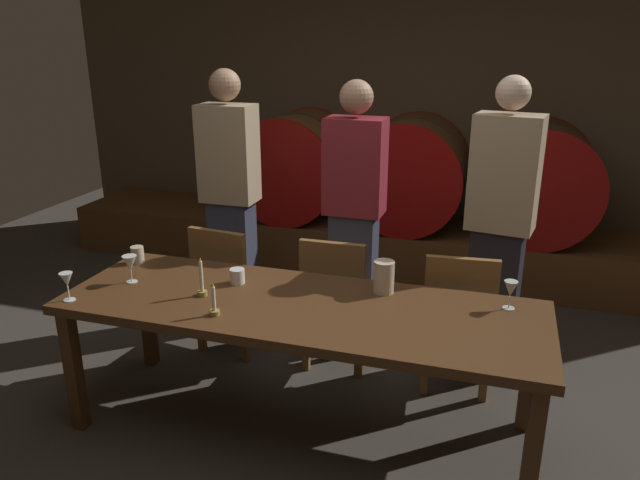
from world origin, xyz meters
name	(u,v)px	position (x,y,z in m)	size (l,w,h in m)	color
ground_plane	(330,424)	(0.00, 0.00, 0.00)	(9.11, 9.11, 0.00)	#3F3A33
back_wall	(421,116)	(0.00, 2.97, 1.31)	(7.01, 0.24, 2.63)	brown
barrel_shelf	(405,246)	(0.00, 2.42, 0.22)	(6.31, 0.90, 0.43)	brown
wine_barrel_left	(297,165)	(-1.03, 2.42, 0.90)	(0.95, 0.89, 0.95)	brown
wine_barrel_center	(411,172)	(0.02, 2.42, 0.90)	(0.95, 0.89, 0.95)	brown
wine_barrel_right	(538,180)	(1.06, 2.42, 0.90)	(0.95, 0.89, 0.95)	#513319
dining_table	(300,316)	(-0.14, -0.07, 0.67)	(2.46, 0.82, 0.74)	#4C2D16
chair_left	(228,283)	(-0.88, 0.61, 0.49)	(0.44, 0.44, 0.88)	brown
chair_center	(336,296)	(-0.14, 0.61, 0.49)	(0.40, 0.40, 0.88)	brown
chair_right	(458,315)	(0.61, 0.57, 0.49)	(0.43, 0.43, 0.88)	brown
guest_left	(230,198)	(-1.04, 1.04, 0.94)	(0.38, 0.24, 1.82)	#33384C
guest_center	(354,213)	(-0.13, 1.01, 0.91)	(0.38, 0.25, 1.77)	#33384C
guest_right	(499,228)	(0.79, 0.90, 0.94)	(0.41, 0.30, 1.82)	black
candle_left	(202,285)	(-0.66, -0.13, 0.80)	(0.05, 0.05, 0.21)	olive
candle_right	(214,307)	(-0.50, -0.31, 0.79)	(0.05, 0.05, 0.17)	olive
pitcher	(384,277)	(0.23, 0.20, 0.83)	(0.11, 0.11, 0.17)	beige
wine_glass_left	(67,280)	(-1.28, -0.38, 0.85)	(0.07, 0.07, 0.15)	white
wine_glass_center	(130,264)	(-1.12, -0.08, 0.85)	(0.08, 0.08, 0.15)	white
wine_glass_right	(511,290)	(0.87, 0.18, 0.84)	(0.07, 0.07, 0.15)	silver
cup_left	(137,255)	(-1.25, 0.19, 0.79)	(0.08, 0.08, 0.10)	beige
cup_right	(237,276)	(-0.56, 0.08, 0.78)	(0.08, 0.08, 0.08)	white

